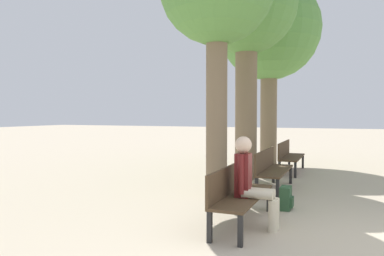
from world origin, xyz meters
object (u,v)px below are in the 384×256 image
(bench_row_0, at_px, (237,190))
(tree_row_2, at_px, (269,32))
(person_seated, at_px, (251,180))
(backpack, at_px, (286,198))
(bench_row_2, at_px, (289,154))
(tree_row_1, at_px, (247,10))
(bench_row_1, at_px, (271,167))

(bench_row_0, bearing_deg, tree_row_2, 97.11)
(person_seated, xyz_separation_m, backpack, (0.31, 1.23, -0.49))
(bench_row_2, relative_size, tree_row_2, 0.32)
(tree_row_2, bearing_deg, bench_row_2, -60.67)
(tree_row_1, relative_size, backpack, 14.35)
(person_seated, relative_size, backpack, 3.32)
(tree_row_1, bearing_deg, tree_row_2, 90.00)
(person_seated, bearing_deg, bench_row_2, 92.47)
(bench_row_2, bearing_deg, bench_row_0, -90.00)
(bench_row_1, xyz_separation_m, tree_row_2, (-0.85, 4.19, 3.77))
(person_seated, distance_m, backpack, 1.36)
(tree_row_1, relative_size, person_seated, 4.33)
(bench_row_1, distance_m, tree_row_2, 5.70)
(bench_row_0, bearing_deg, tree_row_1, 102.38)
(tree_row_2, bearing_deg, person_seated, -81.10)
(tree_row_1, distance_m, person_seated, 5.43)
(tree_row_2, distance_m, person_seated, 7.90)
(bench_row_0, height_order, tree_row_2, tree_row_2)
(bench_row_1, xyz_separation_m, bench_row_2, (0.00, 2.67, 0.00))
(tree_row_1, xyz_separation_m, backpack, (1.40, -2.77, -4.01))
(bench_row_0, relative_size, bench_row_2, 1.00)
(tree_row_2, bearing_deg, backpack, -76.30)
(bench_row_1, xyz_separation_m, backpack, (0.54, -1.54, -0.30))
(bench_row_0, xyz_separation_m, tree_row_1, (-0.85, 3.89, 3.70))
(bench_row_0, relative_size, tree_row_2, 0.32)
(bench_row_0, relative_size, backpack, 4.83)
(bench_row_1, height_order, person_seated, person_seated)
(bench_row_1, bearing_deg, bench_row_2, 90.00)
(backpack, bearing_deg, tree_row_2, 103.70)
(bench_row_2, xyz_separation_m, tree_row_1, (-0.85, -1.44, 3.70))
(person_seated, bearing_deg, bench_row_1, 94.83)
(bench_row_2, distance_m, person_seated, 5.45)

